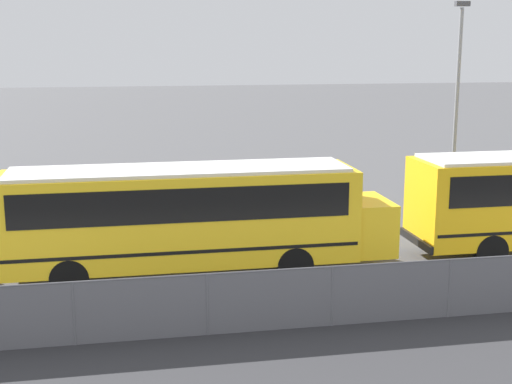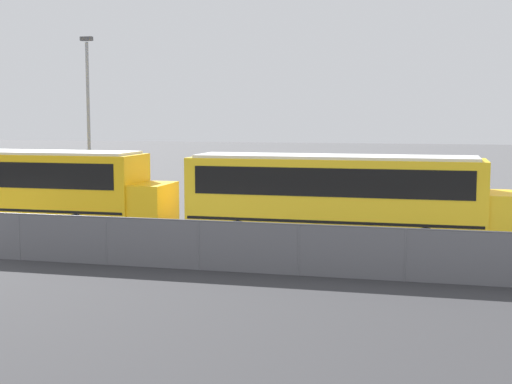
{
  "view_description": "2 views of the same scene",
  "coord_description": "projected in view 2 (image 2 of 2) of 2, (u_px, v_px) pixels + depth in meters",
  "views": [
    {
      "loc": [
        -14.19,
        -15.97,
        6.89
      ],
      "look_at": [
        -10.22,
        5.02,
        2.39
      ],
      "focal_mm": 50.0,
      "sensor_mm": 36.0,
      "label": 1
    },
    {
      "loc": [
        16.2,
        -20.36,
        4.73
      ],
      "look_at": [
        9.98,
        4.27,
        1.98
      ],
      "focal_mm": 50.0,
      "sensor_mm": 36.0,
      "label": 2
    }
  ],
  "objects": [
    {
      "name": "light_pole",
      "position": [
        88.0,
        117.0,
        35.01
      ],
      "size": [
        0.6,
        0.24,
        8.52
      ],
      "color": "gray",
      "rests_on": "ground_plane"
    },
    {
      "name": "school_bus_4",
      "position": [
        341.0,
        193.0,
        25.04
      ],
      "size": [
        11.64,
        2.5,
        3.33
      ],
      "color": "yellow",
      "rests_on": "ground_plane"
    },
    {
      "name": "school_bus_3",
      "position": [
        24.0,
        184.0,
        28.25
      ],
      "size": [
        11.64,
        2.5,
        3.33
      ],
      "color": "yellow",
      "rests_on": "ground_plane"
    }
  ]
}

